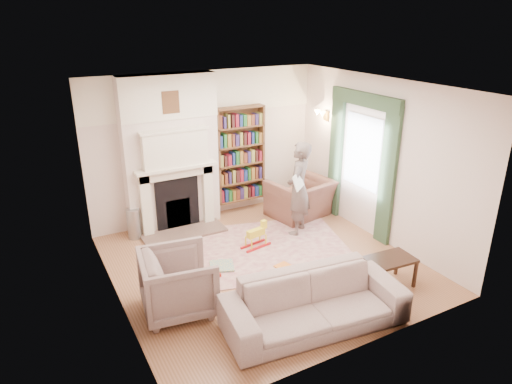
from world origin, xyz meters
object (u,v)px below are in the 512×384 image
rocking_horse (256,235)px  coffee_table (389,272)px  sofa (314,303)px  paraffin_heater (134,224)px  man_reading (299,189)px  armchair_reading (300,198)px  armchair_left (178,283)px  bookcase (240,155)px

rocking_horse → coffee_table: bearing=-70.0°
sofa → paraffin_heater: (-1.38, 3.55, -0.06)m
coffee_table → rocking_horse: rocking_horse is taller
man_reading → paraffin_heater: size_ratio=3.10×
armchair_reading → armchair_left: size_ratio=1.20×
man_reading → rocking_horse: size_ratio=3.30×
man_reading → paraffin_heater: bearing=-63.3°
armchair_left → man_reading: 2.99m
armchair_left → rocking_horse: size_ratio=1.83×
armchair_reading → sofa: size_ratio=0.49×
coffee_table → paraffin_heater: (-2.87, 3.30, 0.05)m
bookcase → armchair_left: size_ratio=1.97×
armchair_reading → man_reading: (-0.45, -0.60, 0.48)m
coffee_table → armchair_left: bearing=166.9°
armchair_left → rocking_horse: (1.74, 1.07, -0.20)m
armchair_reading → coffee_table: size_ratio=1.62×
bookcase → armchair_reading: bookcase is taller
armchair_left → coffee_table: armchair_left is taller
man_reading → coffee_table: bearing=56.2°
bookcase → armchair_reading: 1.46m
man_reading → rocking_horse: (-0.95, -0.16, -0.62)m
armchair_reading → paraffin_heater: size_ratio=2.06×
bookcase → rocking_horse: size_ratio=3.59×
armchair_left → paraffin_heater: (0.02, 2.43, -0.15)m
man_reading → rocking_horse: man_reading is taller
paraffin_heater → rocking_horse: (1.72, -1.35, -0.05)m
bookcase → coffee_table: (0.66, -3.52, -0.95)m
armchair_reading → armchair_left: 3.64m
bookcase → man_reading: bearing=-72.1°
man_reading → coffee_table: man_reading is taller
coffee_table → man_reading: bearing=99.2°
man_reading → paraffin_heater: man_reading is taller
armchair_reading → coffee_table: bearing=74.0°
armchair_reading → bookcase: bearing=-52.6°
armchair_left → man_reading: man_reading is taller
armchair_reading → coffee_table: (-0.25, -2.71, -0.14)m
sofa → man_reading: man_reading is taller
sofa → coffee_table: size_ratio=3.31×
armchair_reading → sofa: armchair_reading is taller
paraffin_heater → man_reading: bearing=-24.1°
coffee_table → paraffin_heater: 4.38m
armchair_left → man_reading: size_ratio=0.55×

